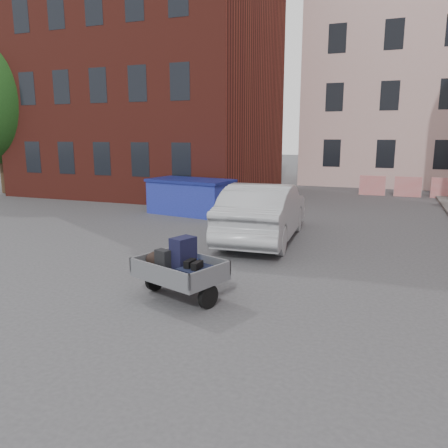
% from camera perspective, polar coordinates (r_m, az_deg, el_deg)
% --- Properties ---
extents(ground, '(120.00, 120.00, 0.00)m').
position_cam_1_polar(ground, '(9.83, 0.29, -6.60)').
color(ground, '#38383A').
rests_on(ground, ground).
extents(building_brick, '(12.00, 10.00, 14.00)m').
position_cam_1_polar(building_brick, '(25.28, -9.19, 20.38)').
color(building_brick, '#591E16').
rests_on(building_brick, ground).
extents(building_pink, '(16.00, 8.00, 14.00)m').
position_cam_1_polar(building_pink, '(31.13, 26.90, 17.64)').
color(building_pink, beige).
rests_on(building_pink, ground).
extents(far_building, '(6.00, 6.00, 8.00)m').
position_cam_1_polar(far_building, '(38.57, -16.83, 12.48)').
color(far_building, maroon).
rests_on(far_building, ground).
extents(barriers, '(4.70, 0.18, 1.00)m').
position_cam_1_polar(barriers, '(23.92, 22.88, 4.50)').
color(barriers, red).
rests_on(barriers, ground).
extents(trailer, '(1.88, 1.98, 1.20)m').
position_cam_1_polar(trailer, '(8.30, -5.86, -5.73)').
color(trailer, black).
rests_on(trailer, ground).
extents(dumpster, '(3.50, 2.20, 1.37)m').
position_cam_1_polar(dumpster, '(17.24, -4.38, 3.62)').
color(dumpster, '#212D9D').
rests_on(dumpster, ground).
extents(silver_car, '(2.12, 5.24, 1.69)m').
position_cam_1_polar(silver_car, '(12.89, 5.23, 1.60)').
color(silver_car, '#9DA0A4').
rests_on(silver_car, ground).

